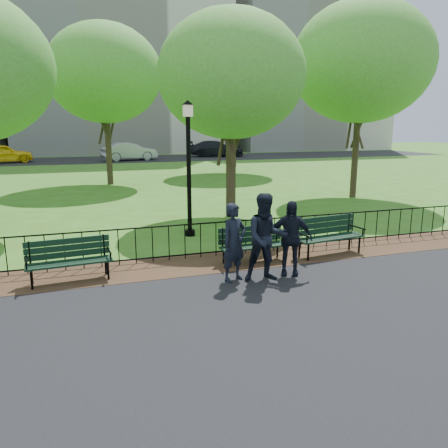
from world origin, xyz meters
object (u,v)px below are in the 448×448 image
object	(u,v)px
park_bench_right_a	(328,231)
tree_near_e	(231,75)
lamppost	(189,164)
sedan_dark	(216,149)
person_right	(290,238)
park_bench_left_a	(69,256)
taxi	(2,153)
tree_far_e	(234,77)
park_bench_main	(247,241)
tree_far_c	(104,74)
tree_mid_e	(361,62)
person_mid	(266,237)
sedan_silver	(129,151)
person_left	(234,242)

from	to	relation	value
park_bench_right_a	tree_near_e	distance (m)	6.88
lamppost	sedan_dark	bearing A→B (deg)	71.44
tree_near_e	person_right	size ratio (longest dim) A/B	4.26
park_bench_left_a	taxi	xyz separation A→B (m)	(-5.94, 32.48, 0.27)
park_bench_left_a	sedan_dark	distance (m)	36.93
sedan_dark	tree_far_e	bearing A→B (deg)	-178.49
park_bench_main	tree_far_c	world-z (taller)	tree_far_c
tree_mid_e	person_mid	distance (m)	13.12
park_bench_left_a	person_mid	xyz separation A→B (m)	(3.98, -1.26, 0.38)
park_bench_main	lamppost	size ratio (longest dim) A/B	0.43
lamppost	tree_far_c	distance (m)	13.30
person_mid	taxi	bearing A→B (deg)	115.72
tree_mid_e	sedan_dark	size ratio (longest dim) A/B	1.51
tree_mid_e	taxi	distance (m)	31.17
tree_far_c	taxi	size ratio (longest dim) A/B	1.77
tree_mid_e	taxi	size ratio (longest dim) A/B	1.76
park_bench_main	park_bench_left_a	world-z (taller)	park_bench_left_a
park_bench_main	person_mid	bearing A→B (deg)	-94.73
lamppost	sedan_silver	world-z (taller)	lamppost
taxi	person_right	bearing A→B (deg)	179.29
sedan_silver	tree_far_e	bearing A→B (deg)	-167.77
person_mid	sedan_dark	xyz separation A→B (m)	(9.87, 35.49, -0.12)
person_left	sedan_silver	size ratio (longest dim) A/B	0.33
tree_far_e	sedan_silver	world-z (taller)	tree_far_e
sedan_silver	person_mid	bearing A→B (deg)	166.65
person_left	person_right	bearing A→B (deg)	-22.86
tree_far_e	sedan_dark	distance (m)	16.37
person_left	taxi	world-z (taller)	person_left
park_bench_main	tree_near_e	bearing A→B (deg)	72.39
park_bench_left_a	tree_near_e	xyz separation A→B (m)	(5.47, 5.34, 4.34)
taxi	sedan_dark	xyz separation A→B (m)	(19.79, 1.75, -0.01)
lamppost	tree_far_c	xyz separation A→B (m)	(-1.46, 12.67, 3.76)
park_bench_main	tree_mid_e	xyz separation A→B (m)	(8.20, 7.70, 5.32)
tree_mid_e	person_right	xyz separation A→B (m)	(-7.60, -8.74, -5.05)
tree_far_e	person_left	distance (m)	22.18
tree_far_c	person_left	bearing A→B (deg)	-85.15
tree_near_e	tree_mid_e	xyz separation A→B (m)	(6.76, 2.33, 0.99)
park_bench_left_a	tree_far_e	world-z (taller)	tree_far_e
park_bench_right_a	taxi	world-z (taller)	taxi
sedan_dark	tree_mid_e	bearing A→B (deg)	-169.29
tree_far_e	taxi	world-z (taller)	tree_far_e
tree_near_e	sedan_dark	bearing A→B (deg)	73.82
tree_far_c	person_mid	size ratio (longest dim) A/B	4.54
park_bench_right_a	taxi	bearing A→B (deg)	103.26
person_mid	park_bench_right_a	bearing A→B (deg)	38.75
park_bench_left_a	taxi	bearing A→B (deg)	95.33
person_mid	person_right	world-z (taller)	person_mid
person_mid	person_right	xyz separation A→B (m)	(0.65, 0.18, -0.11)
taxi	sedan_dark	bearing A→B (deg)	-103.13
person_left	person_right	xyz separation A→B (m)	(1.30, -0.01, -0.01)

